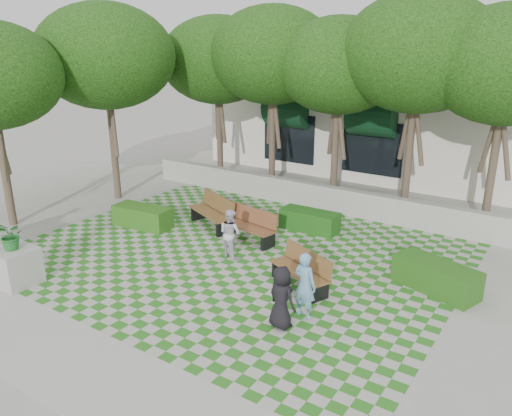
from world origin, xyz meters
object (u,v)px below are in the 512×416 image
Objects in this scene: bench_mid at (249,226)px; planter_front at (15,259)px; person_dark at (281,297)px; person_white at (230,233)px; person_blue at (305,285)px; bench_west at (213,212)px; hedge_west at (143,217)px; bench_east at (302,270)px; hedge_east at (436,277)px; hedge_midright at (309,221)px.

bench_mid is 6.49m from planter_front.
bench_mid is 4.94m from person_dark.
person_blue is at bearing 164.16° from person_white.
person_dark reaches higher than bench_west.
person_white is (0.24, -1.29, 0.23)m from bench_mid.
bench_east is at bearing -7.33° from hedge_west.
person_white reaches higher than hedge_east.
bench_west is 1.36× the size of person_blue.
hedge_west is 3.87m from person_white.
hedge_west is 1.28× the size of person_blue.
planter_front is (-1.54, -5.95, 0.17)m from bench_west.
planter_front reaches higher than hedge_east.
hedge_east is at bearing -108.78° from person_dark.
hedge_east is at bearing 19.98° from bench_west.
bench_east is at bearing -179.51° from person_white.
hedge_west is at bearing 94.82° from planter_front.
person_dark is (2.22, -5.44, 0.37)m from hedge_midright.
hedge_east is 1.33× the size of person_blue.
bench_mid is at bearing -67.97° from person_white.
hedge_midright is at bearing 30.39° from hedge_west.
bench_mid reaches higher than hedge_west.
hedge_west is 7.44m from person_blue.
person_blue reaches higher than person_white.
hedge_midright is at bearing -53.64° from person_dark.
bench_east is 1.45m from person_blue.
person_blue is at bearing -9.14° from bench_west.
bench_west is 1.25× the size of planter_front.
planter_front reaches higher than person_white.
planter_front is at bearing 30.87° from person_blue.
hedge_west is 1.39× the size of person_white.
hedge_midright is at bearing 59.81° from planter_front.
hedge_midright is at bearing 156.99° from hedge_east.
hedge_midright is 1.34× the size of person_dark.
hedge_east is at bearing 9.06° from bench_mid.
person_white is (3.84, -0.32, 0.36)m from hedge_west.
person_blue is (0.74, -1.21, 0.32)m from bench_east.
planter_front is at bearing -85.18° from hedge_west.
bench_mid is at bearing -121.69° from hedge_midright.
person_dark is 3.89m from person_white.
planter_front is at bearing -109.49° from bench_mid.
hedge_east is at bearing -156.12° from person_white.
person_white is at bearing -105.83° from hedge_midright.
person_white is at bearing -4.78° from hedge_west.
person_dark is at bearing 154.30° from person_white.
bench_mid is 4.65m from person_blue.
planter_front is at bearing -81.21° from bench_west.
person_white reaches higher than bench_east.
bench_mid is 1.06× the size of hedge_midright.
hedge_west is (-3.61, -0.96, -0.14)m from bench_mid.
person_blue is 0.68m from person_dark.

